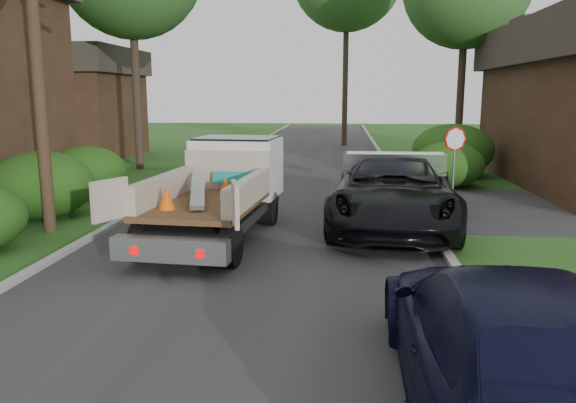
# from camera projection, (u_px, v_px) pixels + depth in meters

# --- Properties ---
(ground) EXTENTS (120.00, 120.00, 0.00)m
(ground) POSITION_uv_depth(u_px,v_px,m) (223.00, 315.00, 8.82)
(ground) COLOR #2A4D16
(ground) RESTS_ON ground
(road) EXTENTS (8.00, 90.00, 0.02)m
(road) POSITION_uv_depth(u_px,v_px,m) (286.00, 199.00, 18.59)
(road) COLOR #28282B
(road) RESTS_ON ground
(curb_left) EXTENTS (0.20, 90.00, 0.12)m
(curb_left) POSITION_uv_depth(u_px,v_px,m) (165.00, 195.00, 18.96)
(curb_left) COLOR #9E9E99
(curb_left) RESTS_ON ground
(curb_right) EXTENTS (0.20, 90.00, 0.12)m
(curb_right) POSITION_uv_depth(u_px,v_px,m) (411.00, 199.00, 18.20)
(curb_right) COLOR #9E9E99
(curb_right) RESTS_ON ground
(stop_sign) EXTENTS (0.71, 0.32, 2.48)m
(stop_sign) POSITION_uv_depth(u_px,v_px,m) (455.00, 150.00, 16.80)
(stop_sign) COLOR slate
(stop_sign) RESTS_ON ground
(utility_pole) EXTENTS (2.42, 1.25, 10.00)m
(utility_pole) POSITION_uv_depth(u_px,v_px,m) (33.00, 18.00, 13.23)
(utility_pole) COLOR #382619
(utility_pole) RESTS_ON ground
(house_left_far) EXTENTS (7.56, 7.56, 6.00)m
(house_left_far) POSITION_uv_depth(u_px,v_px,m) (64.00, 101.00, 31.01)
(house_left_far) COLOR #382117
(house_left_far) RESTS_ON ground
(hedge_left_b) EXTENTS (2.86, 2.86, 1.87)m
(hedge_left_b) POSITION_uv_depth(u_px,v_px,m) (41.00, 185.00, 15.60)
(hedge_left_b) COLOR #12400E
(hedge_left_b) RESTS_ON ground
(hedge_left_c) EXTENTS (2.60, 2.60, 1.70)m
(hedge_left_c) POSITION_uv_depth(u_px,v_px,m) (87.00, 171.00, 19.07)
(hedge_left_c) COLOR #12400E
(hedge_left_c) RESTS_ON ground
(hedge_right_a) EXTENTS (2.60, 2.60, 1.70)m
(hedge_right_a) POSITION_uv_depth(u_px,v_px,m) (449.00, 164.00, 20.83)
(hedge_right_a) COLOR #12400E
(hedge_right_a) RESTS_ON ground
(hedge_right_b) EXTENTS (3.38, 3.38, 2.21)m
(hedge_right_b) POSITION_uv_depth(u_px,v_px,m) (453.00, 150.00, 23.65)
(hedge_right_b) COLOR #12400E
(hedge_right_b) RESTS_ON ground
(flatbed_truck) EXTENTS (2.98, 6.23, 2.29)m
(flatbed_truck) POSITION_uv_depth(u_px,v_px,m) (226.00, 182.00, 14.01)
(flatbed_truck) COLOR black
(flatbed_truck) RESTS_ON ground
(black_pickup) EXTENTS (3.67, 6.93, 1.86)m
(black_pickup) POSITION_uv_depth(u_px,v_px,m) (394.00, 192.00, 14.45)
(black_pickup) COLOR black
(black_pickup) RESTS_ON ground
(navy_suv) EXTENTS (2.37, 5.75, 1.66)m
(navy_suv) POSITION_uv_depth(u_px,v_px,m) (510.00, 344.00, 5.88)
(navy_suv) COLOR black
(navy_suv) RESTS_ON ground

